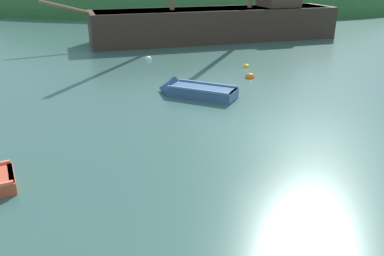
# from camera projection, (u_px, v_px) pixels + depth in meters

# --- Properties ---
(ground_plane) EXTENTS (120.00, 120.00, 0.00)m
(ground_plane) POSITION_uv_depth(u_px,v_px,m) (284.00, 136.00, 11.46)
(ground_plane) COLOR #33564C
(shore_hill) EXTENTS (48.34, 18.10, 12.59)m
(shore_hill) POSITION_uv_depth(u_px,v_px,m) (173.00, 11.00, 43.55)
(shore_hill) COLOR #2D602D
(shore_hill) RESTS_ON ground
(sailing_ship) EXTENTS (18.10, 8.56, 11.43)m
(sailing_ship) POSITION_uv_depth(u_px,v_px,m) (217.00, 28.00, 26.04)
(sailing_ship) COLOR #38281E
(sailing_ship) RESTS_ON ground
(rowboat_outer_left) EXTENTS (3.24, 2.10, 0.99)m
(rowboat_outer_left) POSITION_uv_depth(u_px,v_px,m) (191.00, 92.00, 15.02)
(rowboat_outer_left) COLOR #335175
(rowboat_outer_left) RESTS_ON ground
(buoy_orange) EXTENTS (0.42, 0.42, 0.42)m
(buoy_orange) POSITION_uv_depth(u_px,v_px,m) (250.00, 78.00, 17.40)
(buoy_orange) COLOR orange
(buoy_orange) RESTS_ON ground
(buoy_yellow) EXTENTS (0.32, 0.32, 0.32)m
(buoy_yellow) POSITION_uv_depth(u_px,v_px,m) (246.00, 67.00, 19.22)
(buoy_yellow) COLOR yellow
(buoy_yellow) RESTS_ON ground
(buoy_white) EXTENTS (0.34, 0.34, 0.34)m
(buoy_white) POSITION_uv_depth(u_px,v_px,m) (148.00, 59.00, 20.84)
(buoy_white) COLOR white
(buoy_white) RESTS_ON ground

